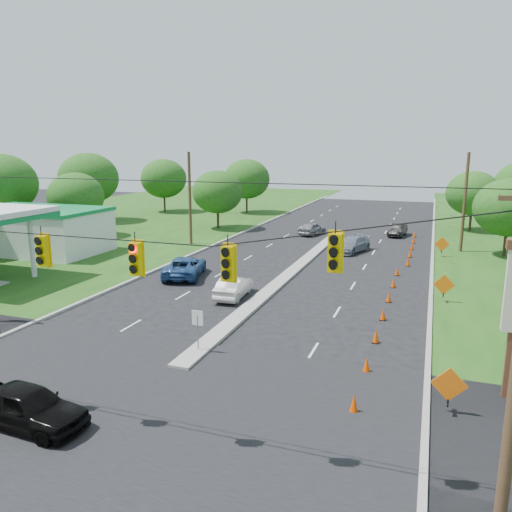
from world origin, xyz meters
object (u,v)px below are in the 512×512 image
at_px(gas_station, 25,227).
at_px(blue_pickup, 185,267).
at_px(black_sedan, 28,407).
at_px(white_sedan, 234,287).

bearing_deg(gas_station, blue_pickup, -6.26).
distance_m(gas_station, black_sedan, 30.38).
height_order(white_sedan, blue_pickup, blue_pickup).
bearing_deg(white_sedan, blue_pickup, -38.44).
distance_m(black_sedan, blue_pickup, 20.58).
distance_m(black_sedan, white_sedan, 16.43).
relative_size(black_sedan, blue_pickup, 0.80).
relative_size(gas_station, white_sedan, 4.77).
bearing_deg(black_sedan, white_sedan, -0.01).
height_order(black_sedan, blue_pickup, blue_pickup).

